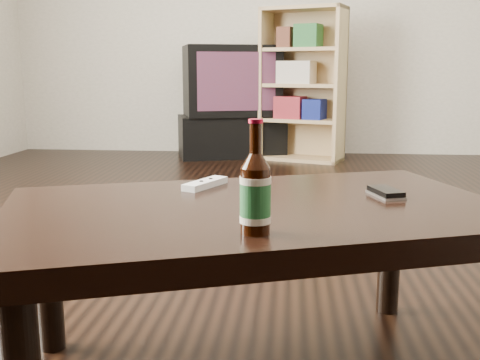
# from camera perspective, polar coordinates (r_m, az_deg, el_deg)

# --- Properties ---
(floor) EXTENTS (5.00, 6.00, 0.01)m
(floor) POSITION_cam_1_polar(r_m,az_deg,el_deg) (2.33, 3.74, -7.97)
(floor) COLOR black
(floor) RESTS_ON ground
(wall_back) EXTENTS (5.00, 0.02, 2.70)m
(wall_back) POSITION_cam_1_polar(r_m,az_deg,el_deg) (5.25, 4.86, 17.58)
(wall_back) COLOR beige
(wall_back) RESTS_ON ground
(tv_stand) EXTENTS (1.00, 0.69, 0.36)m
(tv_stand) POSITION_cam_1_polar(r_m,az_deg,el_deg) (4.98, -0.87, 4.49)
(tv_stand) COLOR black
(tv_stand) RESTS_ON floor
(tv) EXTENTS (0.91, 0.71, 0.60)m
(tv) POSITION_cam_1_polar(r_m,az_deg,el_deg) (4.95, -0.88, 10.03)
(tv) COLOR black
(tv) RESTS_ON tv_stand
(bookshelf) EXTENTS (0.74, 0.52, 1.26)m
(bookshelf) POSITION_cam_1_polar(r_m,az_deg,el_deg) (4.79, 6.37, 9.86)
(bookshelf) COLOR #A27557
(bookshelf) RESTS_ON floor
(coffee_table) EXTENTS (1.33, 1.03, 0.44)m
(coffee_table) POSITION_cam_1_polar(r_m,az_deg,el_deg) (1.35, 1.63, -4.91)
(coffee_table) COLOR black
(coffee_table) RESTS_ON floor
(beer_bottle) EXTENTS (0.08, 0.08, 0.22)m
(beer_bottle) POSITION_cam_1_polar(r_m,az_deg,el_deg) (1.09, 1.57, -1.42)
(beer_bottle) COLOR black
(beer_bottle) RESTS_ON coffee_table
(phone) EXTENTS (0.09, 0.12, 0.02)m
(phone) POSITION_cam_1_polar(r_m,az_deg,el_deg) (1.47, 14.58, -1.26)
(phone) COLOR #A8A8AA
(phone) RESTS_ON coffee_table
(remote) EXTENTS (0.11, 0.16, 0.02)m
(remote) POSITION_cam_1_polar(r_m,az_deg,el_deg) (1.54, -3.55, -0.37)
(remote) COLOR silver
(remote) RESTS_ON coffee_table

